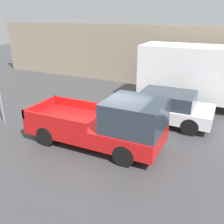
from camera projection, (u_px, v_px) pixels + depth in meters
The scene contains 5 objects.
ground_plane at pixel (113, 137), 10.26m from camera, with size 60.00×60.00×0.00m, color #3D3D3F.
building_wall at pixel (167, 57), 16.46m from camera, with size 28.00×0.15×4.07m.
pickup_truck at pixel (107, 124), 9.24m from camera, with size 5.23×2.07×2.02m.
car at pixel (165, 106), 11.45m from camera, with size 4.30×2.01×1.47m.
delivery_truck at pixel (208, 75), 13.02m from camera, with size 7.66×2.34×3.20m.
Camera 1 is at (3.92, -8.26, 4.77)m, focal length 40.00 mm.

